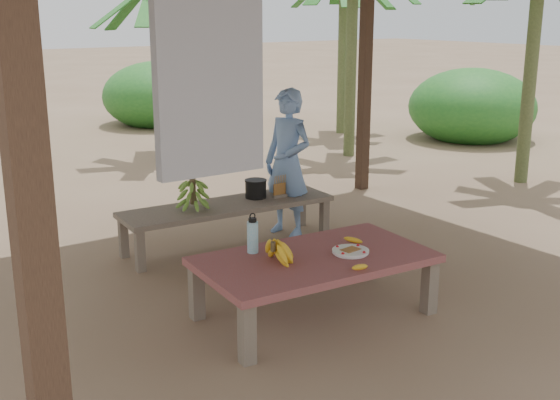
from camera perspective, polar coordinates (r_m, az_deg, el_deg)
ground at (r=6.22m, az=1.26°, el=-6.97°), size 80.00×80.00×0.00m
work_table at (r=5.49m, az=2.83°, el=-5.21°), size 1.87×1.14×0.50m
bench at (r=7.13m, az=-4.24°, el=-0.74°), size 2.24×0.75×0.45m
ripe_banana_bunch at (r=5.29m, az=-0.56°, el=-4.19°), size 0.34×0.30×0.18m
plate at (r=5.53m, az=5.75°, el=-4.19°), size 0.29×0.29×0.04m
loose_banana_front at (r=5.20m, az=6.51°, el=-5.44°), size 0.17×0.05×0.04m
loose_banana_side at (r=5.79m, az=5.97°, el=-3.25°), size 0.12×0.16×0.04m
water_flask at (r=5.50m, az=-2.24°, el=-2.93°), size 0.09×0.09×0.32m
green_banana_stalk at (r=6.91m, az=-7.09°, el=0.54°), size 0.30×0.30×0.32m
cooking_pot at (r=7.31m, az=-1.99°, el=0.89°), size 0.22×0.22×0.19m
skewer_rack at (r=7.31m, az=-0.03°, el=1.13°), size 0.19×0.09×0.24m
woman at (r=7.42m, az=0.64°, el=3.04°), size 0.51×0.65×1.57m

